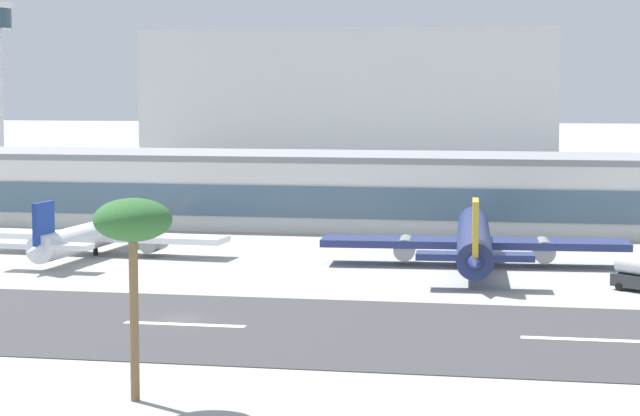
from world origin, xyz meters
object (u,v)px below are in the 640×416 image
object	(u,v)px
airliner_gold_tail_gate_1	(474,241)
palm_tree_1	(133,225)
distant_hotel_block	(353,102)
airliner_navy_tail_gate_0	(96,235)
terminal_building	(345,190)

from	to	relation	value
airliner_gold_tail_gate_1	palm_tree_1	world-z (taller)	palm_tree_1
distant_hotel_block	airliner_gold_tail_gate_1	bearing A→B (deg)	-75.55
airliner_navy_tail_gate_0	airliner_gold_tail_gate_1	xyz separation A→B (m)	(51.30, -1.12, 0.49)
palm_tree_1	distant_hotel_block	bearing A→B (deg)	95.57
distant_hotel_block	airliner_navy_tail_gate_0	distance (m)	167.18
palm_tree_1	airliner_navy_tail_gate_0	bearing A→B (deg)	113.18
airliner_gold_tail_gate_1	terminal_building	bearing A→B (deg)	25.26
distant_hotel_block	airliner_gold_tail_gate_1	world-z (taller)	distant_hotel_block
terminal_building	airliner_navy_tail_gate_0	distance (m)	49.92
airliner_navy_tail_gate_0	palm_tree_1	distance (m)	80.92
distant_hotel_block	terminal_building	bearing A→B (deg)	-81.32
terminal_building	distant_hotel_block	bearing A→B (deg)	98.68
airliner_navy_tail_gate_0	terminal_building	bearing A→B (deg)	-29.49
distant_hotel_block	airliner_navy_tail_gate_0	bearing A→B (deg)	-92.82
airliner_gold_tail_gate_1	palm_tree_1	xyz separation A→B (m)	(-19.70, -72.68, 9.65)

